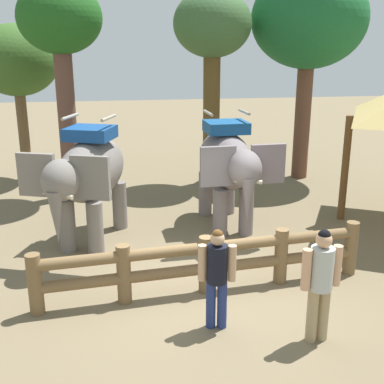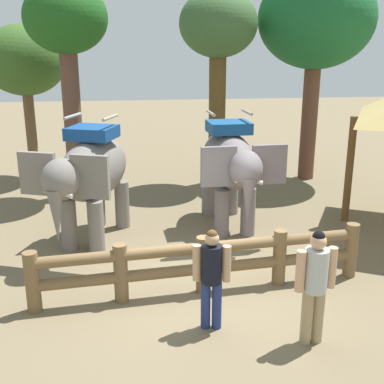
{
  "view_description": "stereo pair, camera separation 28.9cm",
  "coord_description": "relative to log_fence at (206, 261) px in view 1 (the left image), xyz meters",
  "views": [
    {
      "loc": [
        -1.46,
        -7.81,
        4.29
      ],
      "look_at": [
        0.0,
        1.48,
        1.4
      ],
      "focal_mm": 46.03,
      "sensor_mm": 36.0,
      "label": 1
    },
    {
      "loc": [
        -1.18,
        -7.85,
        4.29
      ],
      "look_at": [
        0.0,
        1.48,
        1.4
      ],
      "focal_mm": 46.03,
      "sensor_mm": 36.0,
      "label": 2
    }
  ],
  "objects": [
    {
      "name": "elephant_near_left",
      "position": [
        -2.07,
        2.63,
        0.97
      ],
      "size": [
        2.34,
        3.32,
        2.79
      ],
      "color": "slate",
      "rests_on": "ground"
    },
    {
      "name": "log_fence",
      "position": [
        0.0,
        0.0,
        0.0
      ],
      "size": [
        5.96,
        0.81,
        1.05
      ],
      "color": "brown",
      "rests_on": "ground"
    },
    {
      "name": "elephant_center",
      "position": [
        1.09,
        3.09,
        0.95
      ],
      "size": [
        1.83,
        3.21,
        2.76
      ],
      "color": "slate",
      "rests_on": "ground"
    },
    {
      "name": "tree_deep_back",
      "position": [
        -4.33,
        8.3,
        3.08
      ],
      "size": [
        2.53,
        2.53,
        4.81
      ],
      "color": "brown",
      "rests_on": "ground"
    },
    {
      "name": "ground_plane",
      "position": [
        0.0,
        0.06,
        -0.6
      ],
      "size": [
        60.0,
        60.0,
        0.0
      ],
      "primitive_type": "plane",
      "color": "brown"
    },
    {
      "name": "tree_far_left",
      "position": [
        1.45,
        6.94,
        3.92
      ],
      "size": [
        2.28,
        2.28,
        5.74
      ],
      "color": "brown",
      "rests_on": "ground"
    },
    {
      "name": "tree_far_right",
      "position": [
        4.46,
        7.17,
        4.26
      ],
      "size": [
        3.49,
        3.49,
        6.42
      ],
      "color": "brown",
      "rests_on": "ground"
    },
    {
      "name": "tourist_woman_in_black",
      "position": [
        -0.04,
        -1.14,
        0.35
      ],
      "size": [
        0.57,
        0.37,
        1.64
      ],
      "color": "navy",
      "rests_on": "ground"
    },
    {
      "name": "tourist_man_in_blue",
      "position": [
        1.37,
        -1.71,
        0.42
      ],
      "size": [
        0.62,
        0.38,
        1.77
      ],
      "color": "tan",
      "rests_on": "ground"
    },
    {
      "name": "tree_back_center",
      "position": [
        -2.75,
        6.13,
        4.0
      ],
      "size": [
        2.2,
        2.2,
        5.82
      ],
      "color": "brown",
      "rests_on": "ground"
    }
  ]
}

